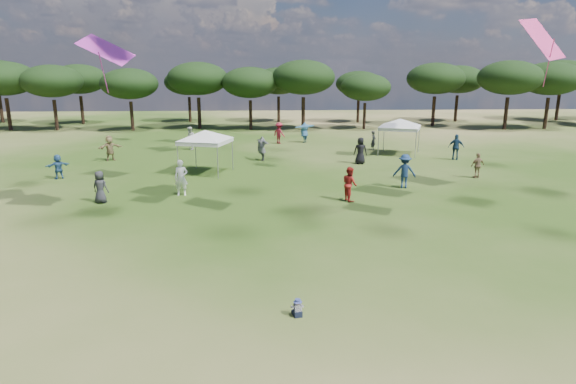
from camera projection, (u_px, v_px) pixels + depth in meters
name	position (u px, v px, depth m)	size (l,w,h in m)	color
ground	(326.00, 369.00, 10.81)	(140.00, 140.00, 0.00)	#304C16
tree_line	(294.00, 79.00, 55.45)	(108.78, 17.63, 7.77)	black
tent_left	(205.00, 132.00, 30.63)	(5.48, 5.48, 3.09)	gray
tent_right	(400.00, 120.00, 37.57)	(5.59, 5.59, 3.11)	gray
toddler	(298.00, 308.00, 13.10)	(0.37, 0.40, 0.51)	black
festival_crowd	(274.00, 149.00, 35.16)	(28.19, 21.73, 1.93)	#4A4A4F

